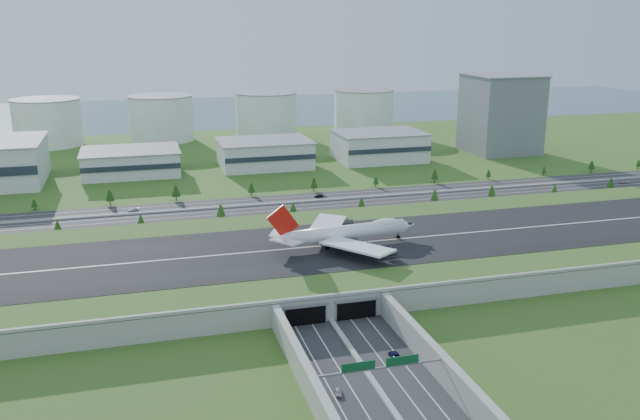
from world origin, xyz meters
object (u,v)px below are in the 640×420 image
object	(u,v)px
fuel_tank_a	(47,123)
car_0	(338,392)
car_6	(625,182)
office_tower	(501,114)
car_2	(395,355)
car_5	(319,196)
car_7	(133,210)
boeing_747	(345,232)

from	to	relation	value
fuel_tank_a	car_0	xyz separation A→B (m)	(109.33, -402.96, -16.68)
fuel_tank_a	car_6	world-z (taller)	fuel_tank_a
office_tower	car_2	bearing A→B (deg)	-124.70
car_2	car_5	bearing A→B (deg)	-100.53
office_tower	car_0	xyz separation A→B (m)	(-210.67, -287.96, -26.68)
office_tower	car_5	world-z (taller)	office_tower
car_0	car_5	xyz separation A→B (m)	(48.59, 195.45, 0.08)
car_0	car_7	xyz separation A→B (m)	(-49.43, 193.84, 0.12)
car_6	boeing_747	bearing A→B (deg)	114.18
car_2	car_7	size ratio (longest dim) A/B	0.96
car_2	fuel_tank_a	bearing A→B (deg)	-73.39
fuel_tank_a	car_5	bearing A→B (deg)	-52.73
car_6	car_7	size ratio (longest dim) A/B	1.03
office_tower	car_5	bearing A→B (deg)	-150.28
boeing_747	car_0	distance (m)	97.30
car_0	car_2	size ratio (longest dim) A/B	0.76
office_tower	car_2	distance (m)	333.30
car_0	office_tower	bearing A→B (deg)	66.15
office_tower	car_6	bearing A→B (deg)	-79.05
car_0	car_6	size ratio (longest dim) A/B	0.71
car_2	car_5	xyz separation A→B (m)	(27.03, 180.64, 0.02)
office_tower	boeing_747	distance (m)	266.92
car_2	car_0	bearing A→B (deg)	32.46
car_2	car_6	world-z (taller)	car_6
office_tower	car_2	size ratio (longest dim) A/B	10.18
boeing_747	car_2	size ratio (longest dim) A/B	11.56
car_0	car_7	distance (m)	200.04
fuel_tank_a	car_6	xyz separation A→B (m)	(341.23, -224.69, -16.58)
office_tower	fuel_tank_a	world-z (taller)	office_tower
fuel_tank_a	boeing_747	size ratio (longest dim) A/B	0.80
boeing_747	car_7	world-z (taller)	boeing_747
car_5	car_2	bearing A→B (deg)	-15.08
boeing_747	car_0	world-z (taller)	boeing_747
fuel_tank_a	car_0	world-z (taller)	fuel_tank_a
boeing_747	car_6	size ratio (longest dim) A/B	10.82
office_tower	car_6	distance (m)	114.85
car_5	car_6	bearing A→B (deg)	78.08
boeing_747	car_5	world-z (taller)	boeing_747
car_2	car_7	bearing A→B (deg)	-70.39
car_2	car_5	distance (m)	182.65
office_tower	car_7	distance (m)	277.88
fuel_tank_a	car_2	distance (m)	409.97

